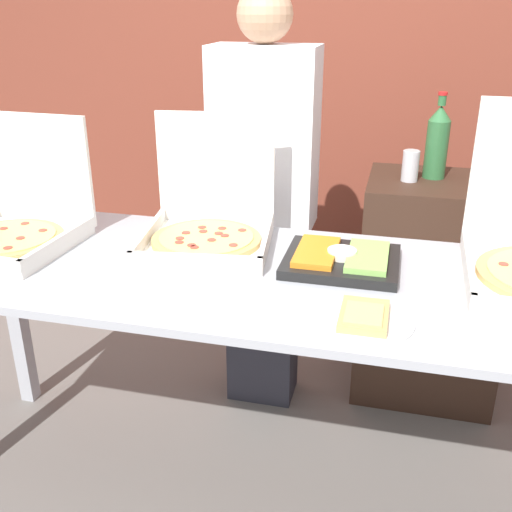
{
  "coord_description": "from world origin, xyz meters",
  "views": [
    {
      "loc": [
        0.39,
        -1.58,
        1.64
      ],
      "look_at": [
        0.0,
        0.0,
        0.95
      ],
      "focal_mm": 42.0,
      "sensor_mm": 36.0,
      "label": 1
    }
  ],
  "objects": [
    {
      "name": "sideboard_podium",
      "position": [
        0.56,
        0.87,
        0.49
      ],
      "size": [
        0.59,
        0.48,
        0.97
      ],
      "color": "#382319",
      "rests_on": "ground_plane"
    },
    {
      "name": "pizza_box_far_right",
      "position": [
        -0.21,
        0.19,
        0.97
      ],
      "size": [
        0.46,
        0.47,
        0.4
      ],
      "rotation": [
        0.0,
        0.0,
        0.14
      ],
      "color": "silver",
      "rests_on": "buffet_table"
    },
    {
      "name": "brick_wall_behind",
      "position": [
        0.0,
        1.7,
        1.4
      ],
      "size": [
        10.0,
        0.06,
        2.8
      ],
      "color": "brown",
      "rests_on": "ground_plane"
    },
    {
      "name": "soda_bottle",
      "position": [
        0.52,
        0.91,
        1.12
      ],
      "size": [
        0.09,
        0.09,
        0.34
      ],
      "color": "#2D6638",
      "rests_on": "sideboard_podium"
    },
    {
      "name": "pizza_box_far_left",
      "position": [
        -0.83,
        0.04,
        0.97
      ],
      "size": [
        0.42,
        0.43,
        0.4
      ],
      "rotation": [
        0.0,
        0.0,
        -0.04
      ],
      "color": "silver",
      "rests_on": "buffet_table"
    },
    {
      "name": "buffet_table",
      "position": [
        0.0,
        0.0,
        0.79
      ],
      "size": [
        2.35,
        0.77,
        0.9
      ],
      "color": "#A8AAB2",
      "rests_on": "ground_plane"
    },
    {
      "name": "soda_can_silver",
      "position": [
        0.43,
        0.84,
        1.04
      ],
      "size": [
        0.07,
        0.07,
        0.12
      ],
      "color": "silver",
      "rests_on": "sideboard_podium"
    },
    {
      "name": "paper_plate_front_center",
      "position": [
        0.34,
        -0.23,
        0.91
      ],
      "size": [
        0.25,
        0.25,
        0.03
      ],
      "color": "white",
      "rests_on": "buffet_table"
    },
    {
      "name": "ground_plane",
      "position": [
        0.0,
        0.0,
        0.0
      ],
      "size": [
        16.0,
        16.0,
        0.0
      ],
      "primitive_type": "plane",
      "color": "slate"
    },
    {
      "name": "veggie_tray",
      "position": [
        0.24,
        0.1,
        0.92
      ],
      "size": [
        0.34,
        0.29,
        0.05
      ],
      "color": "black",
      "rests_on": "buffet_table"
    },
    {
      "name": "person_guest_cap",
      "position": [
        -0.13,
        0.64,
        0.89
      ],
      "size": [
        0.4,
        0.22,
        1.7
      ],
      "rotation": [
        0.0,
        0.0,
        3.14
      ],
      "color": "#2D2D38",
      "rests_on": "ground_plane"
    }
  ]
}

